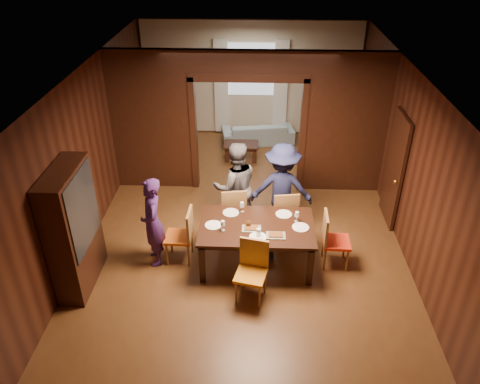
{
  "coord_description": "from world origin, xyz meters",
  "views": [
    {
      "loc": [
        0.19,
        -7.09,
        5.08
      ],
      "look_at": [
        -0.08,
        -0.4,
        1.05
      ],
      "focal_mm": 35.0,
      "sensor_mm": 36.0,
      "label": 1
    }
  ],
  "objects_px": {
    "person_purple": "(153,222)",
    "hutch": "(73,229)",
    "person_grey": "(235,187)",
    "chair_far_l": "(233,209)",
    "chair_left": "(179,235)",
    "coffee_table": "(241,151)",
    "person_navy": "(282,188)",
    "dining_table": "(256,244)",
    "chair_far_r": "(284,212)",
    "sofa": "(258,133)",
    "chair_right": "(336,240)",
    "chair_near": "(251,273)"
  },
  "relations": [
    {
      "from": "person_grey",
      "to": "person_navy",
      "type": "relative_size",
      "value": 1.0
    },
    {
      "from": "sofa",
      "to": "chair_near",
      "type": "height_order",
      "value": "chair_near"
    },
    {
      "from": "person_navy",
      "to": "chair_far_r",
      "type": "height_order",
      "value": "person_navy"
    },
    {
      "from": "sofa",
      "to": "chair_near",
      "type": "distance_m",
      "value": 5.65
    },
    {
      "from": "hutch",
      "to": "person_purple",
      "type": "bearing_deg",
      "value": 27.22
    },
    {
      "from": "chair_right",
      "to": "chair_near",
      "type": "relative_size",
      "value": 1.0
    },
    {
      "from": "person_navy",
      "to": "chair_left",
      "type": "distance_m",
      "value": 2.01
    },
    {
      "from": "chair_far_r",
      "to": "sofa",
      "type": "bearing_deg",
      "value": -91.45
    },
    {
      "from": "person_navy",
      "to": "hutch",
      "type": "relative_size",
      "value": 0.85
    },
    {
      "from": "dining_table",
      "to": "person_purple",
      "type": "bearing_deg",
      "value": -179.79
    },
    {
      "from": "chair_near",
      "to": "hutch",
      "type": "xyz_separation_m",
      "value": [
        -2.67,
        0.29,
        0.52
      ]
    },
    {
      "from": "person_grey",
      "to": "person_navy",
      "type": "distance_m",
      "value": 0.83
    },
    {
      "from": "sofa",
      "to": "chair_right",
      "type": "height_order",
      "value": "chair_right"
    },
    {
      "from": "chair_right",
      "to": "sofa",
      "type": "bearing_deg",
      "value": 16.92
    },
    {
      "from": "coffee_table",
      "to": "chair_left",
      "type": "relative_size",
      "value": 0.82
    },
    {
      "from": "dining_table",
      "to": "hutch",
      "type": "xyz_separation_m",
      "value": [
        -2.74,
        -0.55,
        0.62
      ]
    },
    {
      "from": "person_grey",
      "to": "chair_far_l",
      "type": "bearing_deg",
      "value": 63.71
    },
    {
      "from": "dining_table",
      "to": "coffee_table",
      "type": "distance_m",
      "value": 3.85
    },
    {
      "from": "dining_table",
      "to": "coffee_table",
      "type": "height_order",
      "value": "dining_table"
    },
    {
      "from": "chair_right",
      "to": "chair_far_l",
      "type": "xyz_separation_m",
      "value": [
        -1.73,
        0.86,
        0.0
      ]
    },
    {
      "from": "dining_table",
      "to": "chair_left",
      "type": "bearing_deg",
      "value": 177.44
    },
    {
      "from": "chair_left",
      "to": "coffee_table",
      "type": "bearing_deg",
      "value": 168.42
    },
    {
      "from": "chair_far_l",
      "to": "chair_far_r",
      "type": "relative_size",
      "value": 1.0
    },
    {
      "from": "person_purple",
      "to": "coffee_table",
      "type": "height_order",
      "value": "person_purple"
    },
    {
      "from": "coffee_table",
      "to": "person_navy",
      "type": "bearing_deg",
      "value": -73.41
    },
    {
      "from": "coffee_table",
      "to": "person_purple",
      "type": "bearing_deg",
      "value": -108.48
    },
    {
      "from": "person_purple",
      "to": "coffee_table",
      "type": "distance_m",
      "value": 4.08
    },
    {
      "from": "dining_table",
      "to": "chair_far_l",
      "type": "bearing_deg",
      "value": 115.68
    },
    {
      "from": "coffee_table",
      "to": "chair_right",
      "type": "xyz_separation_m",
      "value": [
        1.7,
        -3.79,
        0.28
      ]
    },
    {
      "from": "dining_table",
      "to": "coffee_table",
      "type": "bearing_deg",
      "value": 95.98
    },
    {
      "from": "person_purple",
      "to": "chair_far_r",
      "type": "xyz_separation_m",
      "value": [
        2.15,
        0.82,
        -0.29
      ]
    },
    {
      "from": "person_grey",
      "to": "chair_far_r",
      "type": "distance_m",
      "value": 0.97
    },
    {
      "from": "person_purple",
      "to": "coffee_table",
      "type": "xyz_separation_m",
      "value": [
        1.28,
        3.83,
        -0.58
      ]
    },
    {
      "from": "person_navy",
      "to": "chair_right",
      "type": "distance_m",
      "value": 1.37
    },
    {
      "from": "chair_far_r",
      "to": "hutch",
      "type": "distance_m",
      "value": 3.53
    },
    {
      "from": "dining_table",
      "to": "coffee_table",
      "type": "relative_size",
      "value": 2.31
    },
    {
      "from": "person_navy",
      "to": "sofa",
      "type": "height_order",
      "value": "person_navy"
    },
    {
      "from": "person_navy",
      "to": "chair_far_r",
      "type": "distance_m",
      "value": 0.43
    },
    {
      "from": "person_purple",
      "to": "chair_right",
      "type": "height_order",
      "value": "person_purple"
    },
    {
      "from": "dining_table",
      "to": "chair_near",
      "type": "height_order",
      "value": "chair_near"
    },
    {
      "from": "person_purple",
      "to": "dining_table",
      "type": "distance_m",
      "value": 1.73
    },
    {
      "from": "sofa",
      "to": "chair_near",
      "type": "bearing_deg",
      "value": 80.06
    },
    {
      "from": "chair_left",
      "to": "hutch",
      "type": "xyz_separation_m",
      "value": [
        -1.46,
        -0.61,
        0.52
      ]
    },
    {
      "from": "person_purple",
      "to": "hutch",
      "type": "relative_size",
      "value": 0.78
    },
    {
      "from": "person_purple",
      "to": "chair_far_r",
      "type": "distance_m",
      "value": 2.32
    },
    {
      "from": "coffee_table",
      "to": "chair_near",
      "type": "height_order",
      "value": "chair_near"
    },
    {
      "from": "person_grey",
      "to": "person_navy",
      "type": "bearing_deg",
      "value": 162.69
    },
    {
      "from": "person_navy",
      "to": "sofa",
      "type": "relative_size",
      "value": 0.96
    },
    {
      "from": "dining_table",
      "to": "coffee_table",
      "type": "xyz_separation_m",
      "value": [
        -0.4,
        3.82,
        -0.18
      ]
    },
    {
      "from": "hutch",
      "to": "chair_far_r",
      "type": "bearing_deg",
      "value": 22.98
    }
  ]
}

